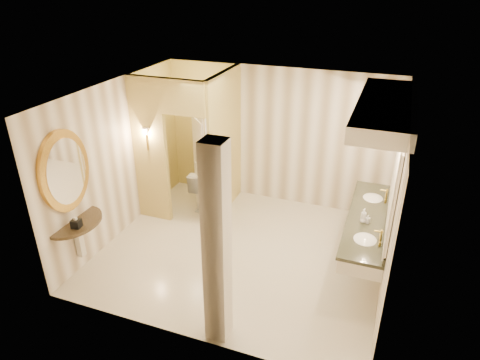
# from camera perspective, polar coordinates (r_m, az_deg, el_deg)

# --- Properties ---
(floor) EXTENTS (4.50, 4.50, 0.00)m
(floor) POSITION_cam_1_polar(r_m,az_deg,el_deg) (7.32, 0.19, -9.44)
(floor) COLOR beige
(floor) RESTS_ON ground
(ceiling) EXTENTS (4.50, 4.50, 0.00)m
(ceiling) POSITION_cam_1_polar(r_m,az_deg,el_deg) (6.15, 0.23, 11.43)
(ceiling) COLOR white
(ceiling) RESTS_ON wall_back
(wall_back) EXTENTS (4.50, 0.02, 2.70)m
(wall_back) POSITION_cam_1_polar(r_m,az_deg,el_deg) (8.38, 4.94, 5.76)
(wall_back) COLOR white
(wall_back) RESTS_ON floor
(wall_front) EXTENTS (4.50, 0.02, 2.70)m
(wall_front) POSITION_cam_1_polar(r_m,az_deg,el_deg) (5.06, -7.72, -9.37)
(wall_front) COLOR white
(wall_front) RESTS_ON floor
(wall_left) EXTENTS (0.02, 4.00, 2.70)m
(wall_left) POSITION_cam_1_polar(r_m,az_deg,el_deg) (7.62, -15.90, 2.67)
(wall_left) COLOR white
(wall_left) RESTS_ON floor
(wall_right) EXTENTS (0.02, 4.00, 2.70)m
(wall_right) POSITION_cam_1_polar(r_m,az_deg,el_deg) (6.31, 19.81, -3.07)
(wall_right) COLOR white
(wall_right) RESTS_ON floor
(toilet_closet) EXTENTS (1.50, 1.55, 2.70)m
(toilet_closet) POSITION_cam_1_polar(r_m,az_deg,el_deg) (7.83, -5.20, 4.51)
(toilet_closet) COLOR #E8D979
(toilet_closet) RESTS_ON floor
(wall_sconce) EXTENTS (0.14, 0.14, 0.42)m
(wall_sconce) POSITION_cam_1_polar(r_m,az_deg,el_deg) (7.64, -12.41, 6.21)
(wall_sconce) COLOR #B7953A
(wall_sconce) RESTS_ON toilet_closet
(vanity) EXTENTS (0.75, 2.58, 2.09)m
(vanity) POSITION_cam_1_polar(r_m,az_deg,el_deg) (6.51, 17.96, 0.94)
(vanity) COLOR silver
(vanity) RESTS_ON floor
(console_shelf) EXTENTS (0.95, 0.95, 1.93)m
(console_shelf) POSITION_cam_1_polar(r_m,az_deg,el_deg) (6.71, -21.88, -1.69)
(console_shelf) COLOR black
(console_shelf) RESTS_ON floor
(pillar) EXTENTS (0.28, 0.28, 2.70)m
(pillar) POSITION_cam_1_polar(r_m,az_deg,el_deg) (5.07, -3.12, -9.00)
(pillar) COLOR silver
(pillar) RESTS_ON floor
(tissue_box) EXTENTS (0.15, 0.15, 0.13)m
(tissue_box) POSITION_cam_1_polar(r_m,az_deg,el_deg) (6.72, -20.98, -5.43)
(tissue_box) COLOR black
(tissue_box) RESTS_ON console_shelf
(toilet) EXTENTS (0.53, 0.84, 0.81)m
(toilet) POSITION_cam_1_polar(r_m,az_deg,el_deg) (8.48, -4.68, -0.93)
(toilet) COLOR white
(toilet) RESTS_ON floor
(soap_bottle_a) EXTENTS (0.08, 0.08, 0.13)m
(soap_bottle_a) POSITION_cam_1_polar(r_m,az_deg,el_deg) (6.66, 16.67, -5.02)
(soap_bottle_a) COLOR beige
(soap_bottle_a) RESTS_ON vanity
(soap_bottle_b) EXTENTS (0.09, 0.09, 0.10)m
(soap_bottle_b) POSITION_cam_1_polar(r_m,az_deg,el_deg) (6.65, 16.08, -5.11)
(soap_bottle_b) COLOR silver
(soap_bottle_b) RESTS_ON vanity
(soap_bottle_c) EXTENTS (0.11, 0.11, 0.23)m
(soap_bottle_c) POSITION_cam_1_polar(r_m,az_deg,el_deg) (6.63, 16.16, -4.57)
(soap_bottle_c) COLOR #C6B28C
(soap_bottle_c) RESTS_ON vanity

